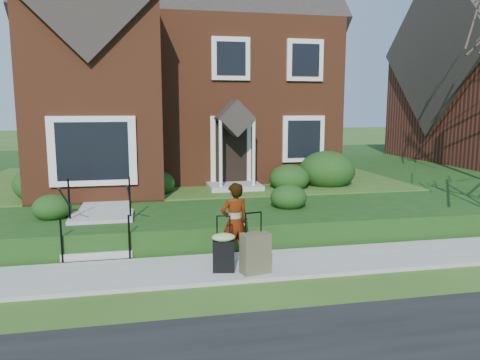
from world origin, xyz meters
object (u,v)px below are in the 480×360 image
object	(u,v)px
woman	(235,222)
suitcase_olive	(255,253)
suitcase_black	(224,250)
front_steps	(100,229)

from	to	relation	value
woman	suitcase_olive	bearing A→B (deg)	97.59
woman	suitcase_black	xyz separation A→B (m)	(-0.31, -0.54, -0.38)
front_steps	suitcase_black	world-z (taller)	front_steps
suitcase_olive	suitcase_black	bearing A→B (deg)	148.39
woman	front_steps	bearing A→B (deg)	-41.85
front_steps	suitcase_black	xyz separation A→B (m)	(2.39, -2.15, 0.02)
woman	suitcase_olive	size ratio (longest dim) A/B	1.40
front_steps	woman	size ratio (longest dim) A/B	1.27
front_steps	suitcase_olive	bearing A→B (deg)	-38.39
suitcase_olive	front_steps	bearing A→B (deg)	128.80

